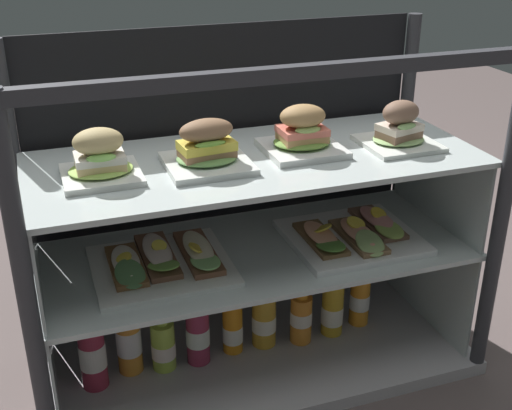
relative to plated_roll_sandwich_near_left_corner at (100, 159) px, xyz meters
name	(u,v)px	position (x,y,z in m)	size (l,w,h in m)	color
ground_plane	(256,365)	(0.38, 0.01, -0.68)	(6.00, 6.00, 0.02)	#625251
case_base_deck	(256,357)	(0.38, 0.01, -0.65)	(1.18, 0.52, 0.04)	#BDB8BC
case_frame	(242,187)	(0.38, 0.13, -0.17)	(1.18, 0.52, 0.91)	#333338
riser_lower_tier	(256,305)	(0.38, 0.01, -0.48)	(1.10, 0.44, 0.31)	silver
shelf_lower_glass	(256,252)	(0.38, 0.01, -0.31)	(1.12, 0.46, 0.01)	silver
riser_upper_tier	(256,207)	(0.38, 0.01, -0.18)	(1.10, 0.44, 0.25)	silver
shelf_upper_glass	(256,160)	(0.38, 0.01, -0.05)	(1.12, 0.46, 0.01)	silver
plated_roll_sandwich_near_left_corner	(100,159)	(0.00, 0.00, 0.00)	(0.18, 0.18, 0.12)	white
plated_roll_sandwich_mid_left	(207,150)	(0.25, -0.01, 0.00)	(0.20, 0.20, 0.12)	white
plated_roll_sandwich_center	(301,134)	(0.50, 0.02, 0.00)	(0.19, 0.19, 0.12)	white
plated_roll_sandwich_mid_right	(399,129)	(0.75, -0.03, 0.00)	(0.18, 0.18, 0.12)	white
open_sandwich_tray_center	(163,261)	(0.13, 0.00, -0.29)	(0.34, 0.31, 0.06)	white
open_sandwich_tray_near_left_corner	(353,235)	(0.64, -0.03, -0.29)	(0.34, 0.31, 0.06)	white
juice_bottle_front_fourth	(92,352)	(-0.07, 0.02, -0.53)	(0.07, 0.07, 0.24)	#A02840
juice_bottle_tucked_behind	(129,339)	(0.03, 0.05, -0.53)	(0.07, 0.07, 0.24)	orange
juice_bottle_front_right_end	(163,344)	(0.12, 0.03, -0.56)	(0.07, 0.07, 0.19)	#AECB46
juice_bottle_front_middle	(198,334)	(0.21, 0.03, -0.55)	(0.07, 0.07, 0.21)	#982D4A
juice_bottle_near_post	(233,326)	(0.32, 0.04, -0.55)	(0.06, 0.06, 0.21)	orange
juice_bottle_back_center	(264,319)	(0.41, 0.04, -0.55)	(0.07, 0.07, 0.22)	gold
juice_bottle_front_left_end	(301,316)	(0.52, 0.02, -0.55)	(0.06, 0.06, 0.20)	orange
juice_bottle_back_left	(333,306)	(0.62, 0.03, -0.55)	(0.06, 0.06, 0.22)	gold
juice_bottle_back_right	(360,298)	(0.72, 0.05, -0.55)	(0.06, 0.06, 0.20)	orange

